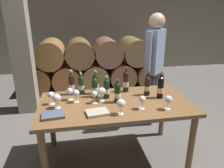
% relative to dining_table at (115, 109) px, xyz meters
% --- Properties ---
extents(ground_plane, '(14.00, 14.00, 0.00)m').
position_rel_dining_table_xyz_m(ground_plane, '(0.00, 0.00, -0.67)').
color(ground_plane, '#66635E').
extents(cellar_back_wall, '(10.00, 0.24, 2.80)m').
position_rel_dining_table_xyz_m(cellar_back_wall, '(0.00, 4.20, 0.73)').
color(cellar_back_wall, gray).
rests_on(cellar_back_wall, ground_plane).
extents(barrel_stack, '(3.12, 0.90, 1.15)m').
position_rel_dining_table_xyz_m(barrel_stack, '(0.00, 2.60, -0.13)').
color(barrel_stack, brown).
rests_on(barrel_stack, ground_plane).
extents(stone_pillar, '(0.32, 0.32, 2.60)m').
position_rel_dining_table_xyz_m(stone_pillar, '(-1.30, 1.60, 0.63)').
color(stone_pillar, gray).
rests_on(stone_pillar, ground_plane).
extents(dining_table, '(1.70, 0.90, 0.76)m').
position_rel_dining_table_xyz_m(dining_table, '(0.00, 0.00, 0.00)').
color(dining_table, brown).
rests_on(dining_table, ground_plane).
extents(wine_bottle_0, '(0.07, 0.07, 0.27)m').
position_rel_dining_table_xyz_m(wine_bottle_0, '(0.03, 0.00, 0.21)').
color(wine_bottle_0, black).
rests_on(wine_bottle_0, dining_table).
extents(wine_bottle_1, '(0.07, 0.07, 0.28)m').
position_rel_dining_table_xyz_m(wine_bottle_1, '(0.43, 0.15, 0.21)').
color(wine_bottle_1, black).
rests_on(wine_bottle_1, dining_table).
extents(wine_bottle_2, '(0.07, 0.07, 0.28)m').
position_rel_dining_table_xyz_m(wine_bottle_2, '(-0.21, 0.21, 0.21)').
color(wine_bottle_2, '#19381E').
rests_on(wine_bottle_2, dining_table).
extents(wine_bottle_3, '(0.07, 0.07, 0.27)m').
position_rel_dining_table_xyz_m(wine_bottle_3, '(-0.08, 0.14, 0.21)').
color(wine_bottle_3, black).
rests_on(wine_bottle_3, dining_table).
extents(wine_bottle_4, '(0.07, 0.07, 0.30)m').
position_rel_dining_table_xyz_m(wine_bottle_4, '(-0.19, 0.30, 0.22)').
color(wine_bottle_4, black).
rests_on(wine_bottle_4, dining_table).
extents(wine_bottle_5, '(0.07, 0.07, 0.32)m').
position_rel_dining_table_xyz_m(wine_bottle_5, '(0.20, 0.31, 0.23)').
color(wine_bottle_5, black).
rests_on(wine_bottle_5, dining_table).
extents(wine_bottle_6, '(0.07, 0.07, 0.27)m').
position_rel_dining_table_xyz_m(wine_bottle_6, '(-0.36, 0.33, 0.21)').
color(wine_bottle_6, '#19381E').
rests_on(wine_bottle_6, dining_table).
extents(wine_bottle_7, '(0.07, 0.07, 0.31)m').
position_rel_dining_table_xyz_m(wine_bottle_7, '(-0.48, 0.33, 0.22)').
color(wine_bottle_7, black).
rests_on(wine_bottle_7, dining_table).
extents(wine_bottle_8, '(0.07, 0.07, 0.31)m').
position_rel_dining_table_xyz_m(wine_bottle_8, '(0.55, 0.03, 0.22)').
color(wine_bottle_8, black).
rests_on(wine_bottle_8, dining_table).
extents(wine_glass_0, '(0.07, 0.07, 0.15)m').
position_rel_dining_table_xyz_m(wine_glass_0, '(0.25, -0.21, 0.20)').
color(wine_glass_0, white).
rests_on(wine_glass_0, dining_table).
extents(wine_glass_1, '(0.07, 0.07, 0.15)m').
position_rel_dining_table_xyz_m(wine_glass_1, '(-0.50, 0.16, 0.20)').
color(wine_glass_1, white).
rests_on(wine_glass_1, dining_table).
extents(wine_glass_2, '(0.09, 0.09, 0.16)m').
position_rel_dining_table_xyz_m(wine_glass_2, '(-0.00, -0.29, 0.21)').
color(wine_glass_2, white).
rests_on(wine_glass_2, dining_table).
extents(wine_glass_3, '(0.07, 0.07, 0.15)m').
position_rel_dining_table_xyz_m(wine_glass_3, '(-0.70, 0.07, 0.20)').
color(wine_glass_3, white).
rests_on(wine_glass_3, dining_table).
extents(wine_glass_4, '(0.08, 0.08, 0.15)m').
position_rel_dining_table_xyz_m(wine_glass_4, '(-0.43, 0.08, 0.20)').
color(wine_glass_4, white).
rests_on(wine_glass_4, dining_table).
extents(wine_glass_5, '(0.09, 0.09, 0.16)m').
position_rel_dining_table_xyz_m(wine_glass_5, '(-0.63, -0.04, 0.20)').
color(wine_glass_5, white).
rests_on(wine_glass_5, dining_table).
extents(wine_glass_6, '(0.09, 0.09, 0.16)m').
position_rel_dining_table_xyz_m(wine_glass_6, '(-0.14, 0.06, 0.21)').
color(wine_glass_6, white).
rests_on(wine_glass_6, dining_table).
extents(wine_glass_7, '(0.08, 0.08, 0.16)m').
position_rel_dining_table_xyz_m(wine_glass_7, '(0.51, -0.27, 0.20)').
color(wine_glass_7, white).
rests_on(wine_glass_7, dining_table).
extents(wine_glass_8, '(0.07, 0.07, 0.14)m').
position_rel_dining_table_xyz_m(wine_glass_8, '(-0.23, 0.02, 0.19)').
color(wine_glass_8, white).
rests_on(wine_glass_8, dining_table).
extents(tasting_notebook, '(0.24, 0.18, 0.03)m').
position_rel_dining_table_xyz_m(tasting_notebook, '(-0.66, -0.22, 0.11)').
color(tasting_notebook, '#4C5670').
rests_on(tasting_notebook, dining_table).
extents(leather_ledger, '(0.24, 0.19, 0.03)m').
position_rel_dining_table_xyz_m(leather_ledger, '(-0.23, -0.24, 0.11)').
color(leather_ledger, '#B2A893').
rests_on(leather_ledger, dining_table).
extents(sommelier_presenting, '(0.37, 0.38, 1.72)m').
position_rel_dining_table_xyz_m(sommelier_presenting, '(0.74, 0.75, 0.37)').
color(sommelier_presenting, '#383842').
rests_on(sommelier_presenting, ground_plane).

